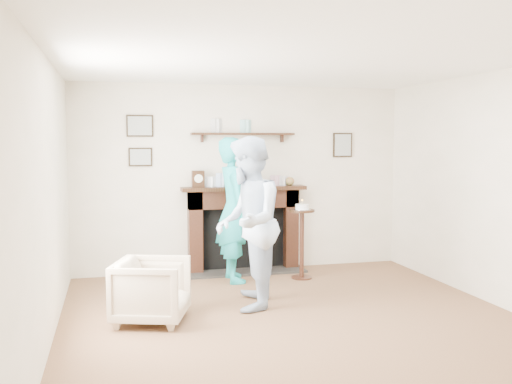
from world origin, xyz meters
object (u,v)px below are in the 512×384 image
at_px(armchair, 152,322).
at_px(woman, 234,280).
at_px(pedestal_table, 302,230).
at_px(man, 248,307).

height_order(armchair, woman, woman).
bearing_deg(pedestal_table, armchair, -146.36).
bearing_deg(pedestal_table, man, -131.86).
xyz_separation_m(man, pedestal_table, (0.97, 1.08, 0.63)).
bearing_deg(armchair, pedestal_table, -38.30).
height_order(man, woman, same).
distance_m(woman, pedestal_table, 1.07).
xyz_separation_m(man, woman, (0.11, 1.18, 0.00)).
xyz_separation_m(armchair, woman, (1.12, 1.42, 0.00)).
relative_size(woman, pedestal_table, 1.77).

